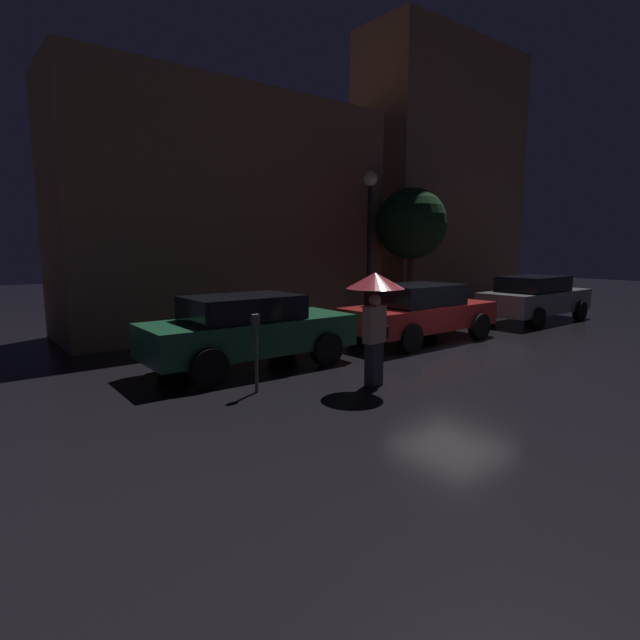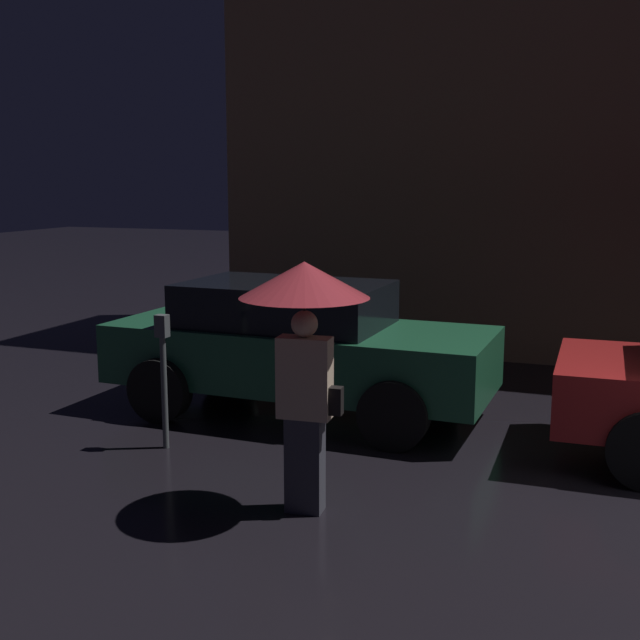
% 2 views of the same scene
% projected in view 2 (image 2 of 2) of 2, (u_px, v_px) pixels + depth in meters
% --- Properties ---
extents(building_facade_left, '(9.87, 3.00, 6.86)m').
position_uv_depth(building_facade_left, '(556.00, 127.00, 12.39)').
color(building_facade_left, '#8C664C').
rests_on(building_facade_left, ground).
extents(parked_car_green, '(4.34, 1.88, 1.50)m').
position_uv_depth(parked_car_green, '(297.00, 345.00, 9.06)').
color(parked_car_green, '#1E5638').
rests_on(parked_car_green, ground).
extents(pedestrian_with_umbrella, '(1.02, 1.02, 2.03)m').
position_uv_depth(pedestrian_with_umbrella, '(305.00, 316.00, 6.23)').
color(pedestrian_with_umbrella, '#383842').
rests_on(pedestrian_with_umbrella, ground).
extents(parking_meter, '(0.12, 0.10, 1.35)m').
position_uv_depth(parking_meter, '(163.00, 367.00, 7.87)').
color(parking_meter, '#4C5154').
rests_on(parking_meter, ground).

